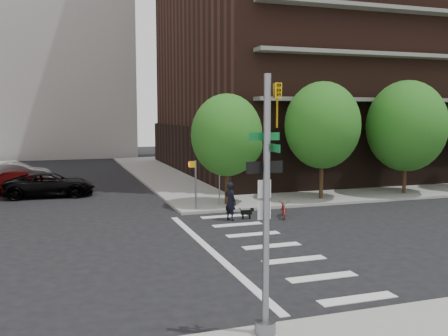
{
  "coord_description": "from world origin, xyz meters",
  "views": [
    {
      "loc": [
        -4.96,
        -17.78,
        5.29
      ],
      "look_at": [
        3.0,
        6.0,
        2.5
      ],
      "focal_mm": 40.0,
      "sensor_mm": 36.0,
      "label": 1
    }
  ],
  "objects": [
    {
      "name": "sidewalk_ne",
      "position": [
        20.5,
        23.5,
        0.07
      ],
      "size": [
        39.0,
        33.0,
        0.15
      ],
      "primitive_type": "cube",
      "color": "gray",
      "rests_on": "ground"
    },
    {
      "name": "tree_c",
      "position": [
        16.0,
        8.5,
        4.45
      ],
      "size": [
        5.0,
        5.0,
        6.8
      ],
      "color": "#301E11",
      "rests_on": "sidewalk_ne"
    },
    {
      "name": "tree_b",
      "position": [
        10.0,
        8.5,
        4.54
      ],
      "size": [
        4.5,
        4.5,
        6.65
      ],
      "color": "#301E11",
      "rests_on": "sidewalk_ne"
    },
    {
      "name": "scooter",
      "position": [
        5.81,
        4.86,
        0.45
      ],
      "size": [
        1.19,
        1.83,
        0.91
      ],
      "primitive_type": "imported",
      "rotation": [
        0.0,
        0.0,
        -0.37
      ],
      "color": "maroon",
      "rests_on": "ground"
    },
    {
      "name": "dog_walker",
      "position": [
        3.01,
        5.05,
        0.95
      ],
      "size": [
        0.82,
        0.7,
        1.9
      ],
      "primitive_type": "imported",
      "rotation": [
        0.0,
        0.0,
        2.0
      ],
      "color": "black",
      "rests_on": "ground"
    },
    {
      "name": "crosswalk",
      "position": [
        2.21,
        -0.0,
        0.01
      ],
      "size": [
        3.85,
        13.0,
        0.01
      ],
      "color": "silver",
      "rests_on": "ground"
    },
    {
      "name": "traffic_signal",
      "position": [
        -0.47,
        -7.49,
        2.7
      ],
      "size": [
        0.9,
        0.75,
        6.0
      ],
      "color": "slate",
      "rests_on": "sidewalk_s"
    },
    {
      "name": "pedestrian_signal",
      "position": [
        2.32,
        7.92,
        1.85
      ],
      "size": [
        2.18,
        0.67,
        2.6
      ],
      "color": "slate",
      "rests_on": "sidewalk_ne"
    },
    {
      "name": "ground",
      "position": [
        0.0,
        0.0,
        0.0
      ],
      "size": [
        120.0,
        120.0,
        0.0
      ],
      "primitive_type": "plane",
      "color": "black",
      "rests_on": "ground"
    },
    {
      "name": "dog",
      "position": [
        3.9,
        5.06,
        0.35
      ],
      "size": [
        0.66,
        0.24,
        0.55
      ],
      "rotation": [
        0.0,
        0.0,
        -0.12
      ],
      "color": "black",
      "rests_on": "ground"
    },
    {
      "name": "parked_car_silver",
      "position": [
        -7.89,
        22.37,
        0.8
      ],
      "size": [
        1.84,
        4.88,
        1.59
      ],
      "primitive_type": "imported",
      "rotation": [
        0.0,
        0.0,
        1.6
      ],
      "color": "#B0B3B8",
      "rests_on": "ground"
    },
    {
      "name": "parked_car_black",
      "position": [
        -5.5,
        15.28,
        0.77
      ],
      "size": [
        2.83,
        5.64,
        1.53
      ],
      "primitive_type": "imported",
      "rotation": [
        0.0,
        0.0,
        1.52
      ],
      "color": "black",
      "rests_on": "ground"
    },
    {
      "name": "parked_car_maroon",
      "position": [
        -7.07,
        17.04,
        0.76
      ],
      "size": [
        2.66,
        5.44,
        1.52
      ],
      "primitive_type": "imported",
      "rotation": [
        0.0,
        0.0,
        1.47
      ],
      "color": "#400706",
      "rests_on": "ground"
    },
    {
      "name": "tree_a",
      "position": [
        4.0,
        8.5,
        4.04
      ],
      "size": [
        4.0,
        4.0,
        5.9
      ],
      "color": "#301E11",
      "rests_on": "sidewalk_ne"
    }
  ]
}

